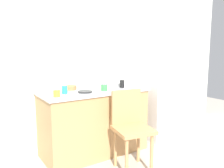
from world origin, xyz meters
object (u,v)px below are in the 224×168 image
(chair, at_px, (131,126))
(cup_teal, at_px, (65,90))
(dish_tray, at_px, (113,84))
(cup_black, at_px, (122,84))
(hotplate, at_px, (85,92))
(cup_yellow, at_px, (57,93))
(cup_green, at_px, (104,88))
(terracotta_bowl, at_px, (69,88))
(refrigerator, at_px, (156,98))

(chair, height_order, cup_teal, cup_teal)
(dish_tray, height_order, cup_teal, cup_teal)
(cup_black, bearing_deg, dish_tray, 97.77)
(hotplate, height_order, cup_black, cup_black)
(chair, distance_m, cup_yellow, 0.89)
(dish_tray, bearing_deg, hotplate, -157.38)
(dish_tray, distance_m, cup_green, 0.37)
(cup_black, relative_size, cup_yellow, 1.41)
(hotplate, relative_size, cup_green, 2.12)
(dish_tray, height_order, cup_green, cup_green)
(dish_tray, distance_m, terracotta_bowl, 0.61)
(dish_tray, bearing_deg, chair, -105.68)
(refrigerator, height_order, cup_green, refrigerator)
(chair, bearing_deg, hotplate, 140.46)
(terracotta_bowl, height_order, cup_yellow, cup_yellow)
(chair, distance_m, cup_green, 0.57)
(refrigerator, xyz_separation_m, hotplate, (-1.28, -0.14, 0.25))
(cup_yellow, xyz_separation_m, cup_green, (0.61, 0.03, 0.00))
(hotplate, height_order, cup_yellow, cup_yellow)
(cup_yellow, bearing_deg, refrigerator, 6.85)
(hotplate, bearing_deg, dish_tray, 22.62)
(cup_yellow, xyz_separation_m, cup_teal, (0.14, 0.11, 0.01))
(cup_yellow, height_order, cup_green, cup_green)
(cup_yellow, height_order, cup_teal, cup_teal)
(cup_green, distance_m, cup_teal, 0.49)
(hotplate, distance_m, cup_green, 0.25)
(terracotta_bowl, distance_m, hotplate, 0.29)
(dish_tray, distance_m, cup_yellow, 0.94)
(refrigerator, height_order, cup_yellow, refrigerator)
(refrigerator, bearing_deg, cup_green, -170.96)
(cup_yellow, bearing_deg, cup_green, 3.13)
(refrigerator, xyz_separation_m, cup_teal, (-1.51, -0.09, 0.29))
(hotplate, xyz_separation_m, cup_yellow, (-0.36, -0.05, 0.03))
(refrigerator, relative_size, hotplate, 7.10)
(dish_tray, height_order, hotplate, dish_tray)
(dish_tray, bearing_deg, refrigerator, -5.97)
(hotplate, bearing_deg, refrigerator, 6.40)
(terracotta_bowl, xyz_separation_m, cup_green, (0.33, -0.30, 0.01))
(cup_yellow, relative_size, cup_teal, 0.80)
(dish_tray, xyz_separation_m, cup_yellow, (-0.90, -0.28, 0.01))
(hotplate, bearing_deg, chair, -50.65)
(refrigerator, bearing_deg, hotplate, -173.60)
(refrigerator, relative_size, cup_green, 15.09)
(hotplate, xyz_separation_m, cup_teal, (-0.23, 0.06, 0.04))
(cup_teal, bearing_deg, cup_yellow, -140.39)
(terracotta_bowl, bearing_deg, dish_tray, -5.53)
(chair, distance_m, terracotta_bowl, 0.91)
(terracotta_bowl, xyz_separation_m, cup_teal, (-0.15, -0.22, 0.02))
(cup_black, xyz_separation_m, cup_yellow, (-0.92, -0.09, -0.01))
(cup_green, relative_size, cup_teal, 0.88)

